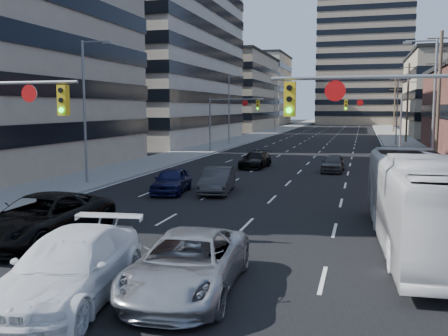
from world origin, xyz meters
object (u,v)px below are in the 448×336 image
at_px(black_pickup, 42,219).
at_px(transit_bus, 421,202).
at_px(white_van, 70,268).
at_px(silver_suv, 188,264).
at_px(sedan_blue, 172,180).

bearing_deg(black_pickup, transit_bus, 15.13).
relative_size(white_van, silver_suv, 1.06).
bearing_deg(black_pickup, sedan_blue, 89.22).
bearing_deg(transit_bus, white_van, -143.15).
xyz_separation_m(transit_bus, sedan_blue, (-12.54, 8.20, -0.91)).
xyz_separation_m(white_van, sedan_blue, (-3.50, 15.81, -0.14)).
distance_m(silver_suv, sedan_blue, 15.65).
relative_size(black_pickup, sedan_blue, 1.45).
relative_size(silver_suv, transit_bus, 0.48).
relative_size(black_pickup, white_van, 1.04).
distance_m(black_pickup, sedan_blue, 11.12).
xyz_separation_m(black_pickup, transit_bus, (13.23, 2.89, 0.78)).
bearing_deg(white_van, black_pickup, 123.93).
height_order(white_van, transit_bus, transit_bus).
distance_m(transit_bus, sedan_blue, 15.01).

